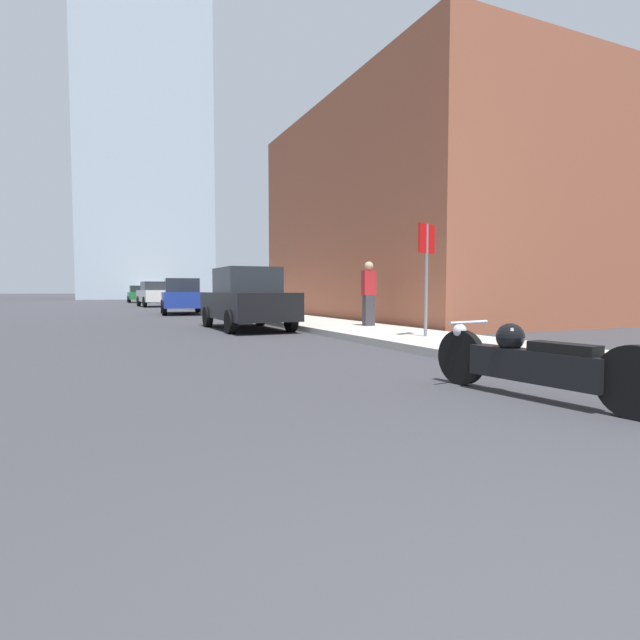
# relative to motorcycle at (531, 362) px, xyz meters

# --- Properties ---
(sidewalk) EXTENTS (2.47, 240.00, 0.15)m
(sidewalk) POSITION_rel_motorcycle_xyz_m (2.26, 36.91, -0.31)
(sidewalk) COLOR #B2ADA3
(sidewalk) RESTS_ON ground_plane
(brick_storefront) EXTENTS (10.10, 13.34, 8.06)m
(brick_storefront) POSITION_rel_motorcycle_xyz_m (8.74, 12.67, 3.65)
(brick_storefront) COLOR #9E563D
(brick_storefront) RESTS_ON ground_plane
(distant_tower) EXTENTS (16.64, 16.64, 77.89)m
(distant_tower) POSITION_rel_motorcycle_xyz_m (2.27, 69.94, 38.56)
(distant_tower) COLOR silver
(distant_tower) RESTS_ON ground_plane
(motorcycle) EXTENTS (0.67, 2.53, 0.76)m
(motorcycle) POSITION_rel_motorcycle_xyz_m (0.00, 0.00, 0.00)
(motorcycle) COLOR black
(motorcycle) RESTS_ON ground_plane
(parked_car_black) EXTENTS (1.91, 4.28, 1.75)m
(parked_car_black) POSITION_rel_motorcycle_xyz_m (-0.08, 10.13, 0.48)
(parked_car_black) COLOR black
(parked_car_black) RESTS_ON ground_plane
(parked_car_blue) EXTENTS (2.17, 4.39, 1.67)m
(parked_car_blue) POSITION_rel_motorcycle_xyz_m (-0.27, 20.49, 0.45)
(parked_car_blue) COLOR #1E3899
(parked_car_blue) RESTS_ON ground_plane
(parked_car_white) EXTENTS (2.09, 4.17, 1.71)m
(parked_car_white) POSITION_rel_motorcycle_xyz_m (-0.29, 32.03, 0.49)
(parked_car_white) COLOR silver
(parked_car_white) RESTS_ON ground_plane
(parked_car_green) EXTENTS (1.92, 4.27, 1.55)m
(parked_car_green) POSITION_rel_motorcycle_xyz_m (-0.30, 45.07, 0.40)
(parked_car_green) COLOR #1E6B33
(parked_car_green) RESTS_ON ground_plane
(stop_sign) EXTENTS (0.57, 0.26, 2.34)m
(stop_sign) POSITION_rel_motorcycle_xyz_m (2.25, 4.84, 1.36)
(stop_sign) COLOR slate
(stop_sign) RESTS_ON sidewalk
(pedestrian) EXTENTS (0.36, 0.24, 1.74)m
(pedestrian) POSITION_rel_motorcycle_xyz_m (2.74, 8.07, 0.67)
(pedestrian) COLOR #38383D
(pedestrian) RESTS_ON sidewalk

